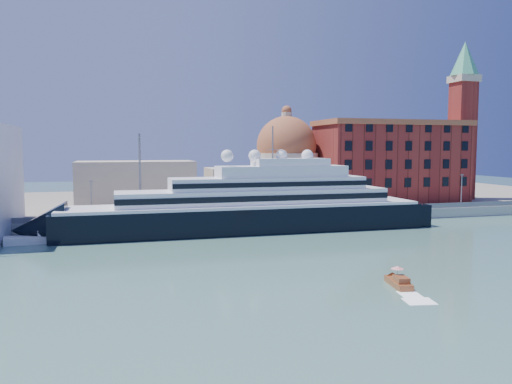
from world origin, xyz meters
name	(u,v)px	position (x,y,z in m)	size (l,w,h in m)	color
ground	(275,254)	(0.00, 0.00, 0.00)	(400.00, 400.00, 0.00)	#3B665C
quay	(230,219)	(0.00, 34.00, 1.25)	(180.00, 10.00, 2.50)	gray
land	(201,201)	(0.00, 75.00, 1.00)	(260.00, 72.00, 2.00)	slate
quay_fence	(234,213)	(0.00, 29.50, 3.10)	(180.00, 0.10, 1.20)	slate
superyacht	(235,211)	(-1.41, 23.00, 4.43)	(85.91, 11.91, 25.67)	black
service_barge	(39,239)	(-38.88, 21.20, 0.73)	(11.73, 5.28, 2.55)	white
water_taxi	(399,282)	(9.06, -22.63, 0.63)	(2.81, 5.73, 2.61)	maroon
warehouse	(391,161)	(52.00, 52.00, 13.79)	(43.00, 19.00, 23.25)	maroon
campanile	(463,110)	(76.00, 52.00, 28.76)	(8.40, 8.40, 47.00)	maroon
church	(233,172)	(6.39, 57.72, 10.91)	(66.00, 18.00, 25.50)	beige
lamp_posts	(175,183)	(-12.67, 32.27, 9.84)	(120.80, 2.40, 18.00)	slate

